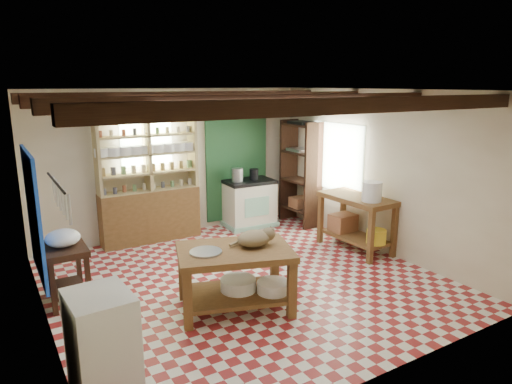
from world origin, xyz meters
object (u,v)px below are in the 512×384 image
cat (254,238)px  prep_table (66,274)px  stove (249,203)px  white_cabinet (102,343)px  right_counter (356,223)px  work_table (235,279)px

cat → prep_table: bearing=154.9°
stove → cat: bearing=-116.7°
cat → white_cabinet: bearing=-152.0°
prep_table → right_counter: size_ratio=0.58×
prep_table → cat: size_ratio=1.71×
cat → stove: bearing=68.7°
right_counter → white_cabinet: bearing=-162.8°
stove → white_cabinet: white_cabinet is taller
stove → prep_table: (-3.54, -1.51, -0.09)m
stove → prep_table: size_ratio=1.26×
white_cabinet → right_counter: bearing=15.6°
work_table → prep_table: 2.13m
right_counter → cat: size_ratio=2.96×
stove → prep_table: stove is taller
white_cabinet → cat: bearing=16.7°
stove → white_cabinet: 5.01m
stove → right_counter: 2.19m
work_table → white_cabinet: bearing=-138.5°
work_table → right_counter: 2.77m
stove → white_cabinet: size_ratio=0.99×
work_table → cat: size_ratio=3.14×
work_table → stove: bearing=74.7°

